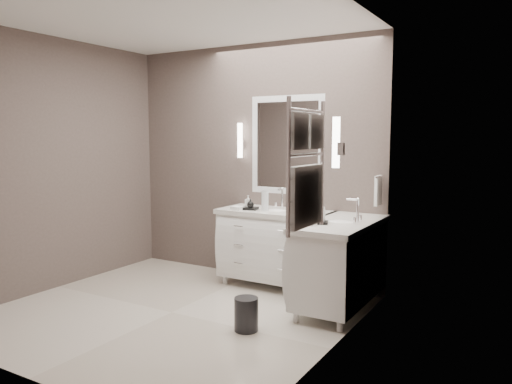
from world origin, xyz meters
The scene contains 21 objects.
floor centered at (0.00, 0.00, -0.01)m, with size 3.20×3.00×0.01m, color beige.
ceiling centered at (0.00, 0.00, 2.71)m, with size 3.20×3.00×0.01m, color white.
wall_back centered at (0.00, 1.50, 1.35)m, with size 3.20×0.01×2.70m, color #4F433F.
wall_front centered at (0.00, -1.50, 1.35)m, with size 3.20×0.01×2.70m, color #4F433F.
wall_left centered at (-1.60, 0.00, 1.35)m, with size 0.01×3.00×2.70m, color #4F433F.
wall_right centered at (1.60, 0.00, 1.35)m, with size 0.01×3.00×2.70m, color #4F433F.
vanity_back centered at (0.45, 1.23, 0.49)m, with size 1.24×0.59×0.97m.
vanity_right centered at (1.33, 0.90, 0.49)m, with size 0.59×1.24×0.97m.
mirror_back centered at (0.45, 1.49, 1.55)m, with size 0.90×0.02×1.10m.
mirror_right centered at (1.59, 0.80, 1.55)m, with size 0.02×0.90×1.10m.
sconce_back centered at (-0.13, 1.43, 1.59)m, with size 0.06×0.06×0.40m.
sconce_right centered at (1.53, 0.22, 1.59)m, with size 0.06×0.06×0.40m.
towel_bar_corner centered at (1.54, 1.36, 1.12)m, with size 0.03×0.22×0.30m.
towel_ladder centered at (1.55, -0.40, 1.39)m, with size 0.06×0.58×0.90m.
waste_bin centered at (0.84, -0.02, 0.14)m, with size 0.20×0.20×0.29m, color black.
amenity_tray_back centered at (0.19, 1.11, 0.86)m, with size 0.18×0.13×0.03m, color black.
amenity_tray_right centered at (1.22, 0.69, 0.86)m, with size 0.11×0.15×0.02m, color black.
water_bottle centered at (0.38, 1.12, 0.96)m, with size 0.08×0.08×0.22m, color silver.
soap_bottle_a centered at (0.16, 1.13, 0.94)m, with size 0.06×0.06×0.13m, color white.
soap_bottle_b centered at (0.22, 1.08, 0.93)m, with size 0.08×0.08×0.10m, color black.
soap_bottle_c centered at (1.22, 0.69, 0.96)m, with size 0.07×0.07×0.18m, color white.
Camera 1 is at (2.98, -3.51, 1.65)m, focal length 35.00 mm.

